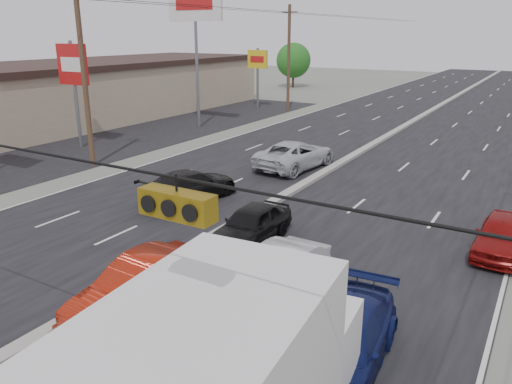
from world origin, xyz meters
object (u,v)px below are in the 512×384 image
oncoming_near (190,186)px  pole_sign_billboard (195,13)px  queue_car_e (502,236)px  utility_pole_left_c (289,58)px  utility_pole_left_b (84,77)px  queue_car_d (340,343)px  queue_car_a (251,225)px  pole_sign_far (258,64)px  oncoming_far (295,155)px  pole_sign_mid (73,70)px  red_sedan (144,287)px  tree_left_far (293,60)px  queue_car_b (277,275)px

oncoming_near → pole_sign_billboard: bearing=-47.5°
queue_car_e → utility_pole_left_c: bearing=131.4°
pole_sign_billboard → queue_car_e: pole_sign_billboard is taller
utility_pole_left_b → queue_car_d: (19.50, -10.17, -4.39)m
queue_car_a → pole_sign_far: bearing=120.6°
oncoming_near → oncoming_far: bearing=-94.4°
queue_car_a → pole_sign_mid: bearing=157.2°
queue_car_a → oncoming_near: oncoming_near is taller
oncoming_near → oncoming_far: (1.52, 7.80, 0.05)m
red_sedan → queue_car_a: bearing=90.5°
tree_left_far → red_sedan: tree_left_far is taller
red_sedan → pole_sign_billboard: bearing=124.5°
queue_car_d → utility_pole_left_c: bearing=114.2°
pole_sign_mid → pole_sign_billboard: 10.97m
oncoming_near → queue_car_b: bearing=150.1°
queue_car_b → oncoming_far: 14.83m
red_sedan → queue_car_e: bearing=49.5°
pole_sign_mid → tree_left_far: bearing=96.8°
pole_sign_mid → queue_car_e: 27.20m
pole_sign_far → red_sedan: size_ratio=1.25×
queue_car_d → pole_sign_billboard: bearing=128.1°
queue_car_a → queue_car_e: (8.11, 3.67, -0.01)m
queue_car_a → queue_car_d: (5.60, -5.28, 0.02)m
pole_sign_mid → oncoming_far: size_ratio=1.24×
queue_car_d → oncoming_far: size_ratio=0.88×
utility_pole_left_c → red_sedan: 38.43m
pole_sign_far → oncoming_near: bearing=-65.4°
queue_car_a → queue_car_d: 7.70m
utility_pole_left_b → red_sedan: utility_pole_left_b is taller
pole_sign_far → tree_left_far: size_ratio=0.98×
pole_sign_far → tree_left_far: (-6.00, 20.00, -0.69)m
utility_pole_left_b → tree_left_far: size_ratio=1.63×
utility_pole_left_b → queue_car_b: bearing=-25.5°
tree_left_far → oncoming_near: (18.50, -47.25, -2.98)m
queue_car_e → oncoming_far: bearing=150.9°
pole_sign_mid → pole_sign_far: bearing=87.4°
queue_car_d → oncoming_near: bearing=138.2°
tree_left_far → queue_car_e: tree_left_far is taller
queue_car_b → queue_car_d: 3.60m
pole_sign_billboard → pole_sign_mid: bearing=-104.0°
pole_sign_billboard → queue_car_b: 29.22m
utility_pole_left_b → queue_car_e: size_ratio=2.49×
utility_pole_left_c → queue_car_a: 33.25m
tree_left_far → pole_sign_mid: bearing=-83.2°
queue_car_a → oncoming_far: oncoming_far is taller
utility_pole_left_c → oncoming_far: size_ratio=1.77×
pole_sign_mid → tree_left_far: size_ratio=1.14×
red_sedan → queue_car_b: red_sedan is taller
utility_pole_left_c → oncoming_near: size_ratio=1.98×
pole_sign_mid → oncoming_near: (13.50, -5.25, -4.38)m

